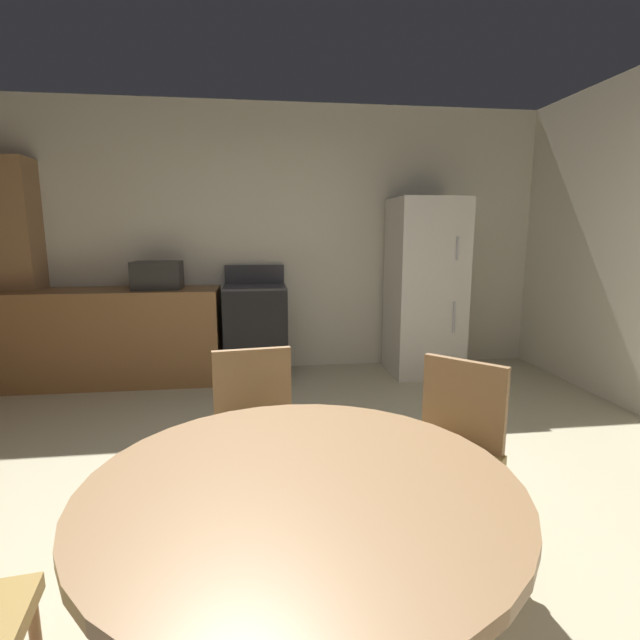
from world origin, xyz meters
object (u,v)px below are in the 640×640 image
dining_table (302,534)px  chair_north (256,430)px  oven_range (256,331)px  chair_northeast (451,448)px  microwave (158,275)px  refrigerator (425,288)px

dining_table → chair_north: size_ratio=1.36×
oven_range → chair_northeast: oven_range is taller
dining_table → oven_range: bearing=92.2°
microwave → chair_north: microwave is taller
refrigerator → dining_table: size_ratio=1.49×
oven_range → chair_north: (0.00, -2.52, 0.03)m
refrigerator → chair_north: bearing=-124.5°
refrigerator → chair_north: (-1.69, -2.47, -0.38)m
oven_range → microwave: size_ratio=2.50×
dining_table → chair_north: chair_north is taller
oven_range → refrigerator: 1.75m
chair_north → dining_table: bearing=0.0°
refrigerator → oven_range: bearing=178.2°
dining_table → chair_north: bearing=97.5°
oven_range → chair_north: size_ratio=1.26×
oven_range → chair_north: oven_range is taller
microwave → chair_northeast: bearing=-58.2°
refrigerator → chair_north: 3.02m
chair_northeast → microwave: bearing=-101.3°
refrigerator → microwave: 2.61m
chair_north → chair_northeast: bearing=62.8°
microwave → chair_north: size_ratio=0.51×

